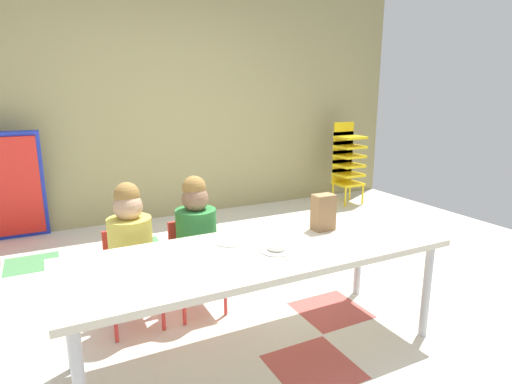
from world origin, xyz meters
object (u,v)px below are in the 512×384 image
(seated_child_near_camera, at_px, (130,242))
(paper_bag_brown, at_px, (323,212))
(seated_child_middle_seat, at_px, (196,232))
(donut_powdered_on_plate, at_px, (277,247))
(paper_plate_near_edge, at_px, (277,250))
(kid_chair_yellow_stack, at_px, (347,159))
(paper_plate_center_table, at_px, (230,241))
(craft_table, at_px, (260,257))

(seated_child_near_camera, bearing_deg, paper_bag_brown, -24.12)
(seated_child_middle_seat, distance_m, donut_powdered_on_plate, 0.70)
(seated_child_near_camera, distance_m, donut_powdered_on_plate, 0.92)
(seated_child_middle_seat, xyz_separation_m, paper_plate_near_edge, (0.22, -0.66, 0.07))
(paper_plate_near_edge, bearing_deg, kid_chair_yellow_stack, 45.14)
(kid_chair_yellow_stack, relative_size, donut_powdered_on_plate, 10.47)
(paper_bag_brown, height_order, donut_powdered_on_plate, paper_bag_brown)
(donut_powdered_on_plate, bearing_deg, paper_plate_center_table, 124.76)
(seated_child_middle_seat, bearing_deg, craft_table, -75.34)
(paper_bag_brown, bearing_deg, paper_plate_near_edge, -157.03)
(seated_child_middle_seat, bearing_deg, paper_bag_brown, -36.24)
(seated_child_near_camera, relative_size, seated_child_middle_seat, 1.00)
(paper_bag_brown, xyz_separation_m, donut_powdered_on_plate, (-0.43, -0.18, -0.09))
(seated_child_middle_seat, distance_m, paper_bag_brown, 0.82)
(seated_child_near_camera, distance_m, kid_chair_yellow_stack, 3.58)
(craft_table, distance_m, paper_bag_brown, 0.53)
(paper_bag_brown, relative_size, paper_plate_near_edge, 1.22)
(craft_table, distance_m, donut_powdered_on_plate, 0.12)
(seated_child_middle_seat, height_order, paper_plate_near_edge, seated_child_middle_seat)
(kid_chair_yellow_stack, xyz_separation_m, paper_bag_brown, (-2.03, -2.28, 0.15))
(craft_table, relative_size, kid_chair_yellow_stack, 1.99)
(craft_table, xyz_separation_m, kid_chair_yellow_stack, (2.52, 2.40, 0.01))
(seated_child_near_camera, xyz_separation_m, paper_bag_brown, (1.06, -0.48, 0.17))
(craft_table, xyz_separation_m, paper_plate_near_edge, (0.07, -0.06, 0.05))
(kid_chair_yellow_stack, bearing_deg, seated_child_middle_seat, -145.96)
(kid_chair_yellow_stack, height_order, paper_bag_brown, kid_chair_yellow_stack)
(paper_bag_brown, xyz_separation_m, paper_plate_near_edge, (-0.43, -0.18, -0.11))
(paper_plate_center_table, distance_m, donut_powdered_on_plate, 0.29)
(seated_child_near_camera, relative_size, kid_chair_yellow_stack, 0.88)
(seated_child_near_camera, xyz_separation_m, seated_child_middle_seat, (0.41, 0.00, 0.00))
(seated_child_near_camera, relative_size, paper_plate_near_edge, 5.10)
(seated_child_near_camera, height_order, paper_bag_brown, seated_child_near_camera)
(craft_table, height_order, seated_child_near_camera, seated_child_near_camera)
(craft_table, distance_m, kid_chair_yellow_stack, 3.48)
(kid_chair_yellow_stack, xyz_separation_m, paper_plate_near_edge, (-2.45, -2.47, 0.04))
(kid_chair_yellow_stack, distance_m, paper_bag_brown, 3.06)
(seated_child_middle_seat, height_order, kid_chair_yellow_stack, kid_chair_yellow_stack)
(donut_powdered_on_plate, bearing_deg, seated_child_middle_seat, 108.67)
(seated_child_near_camera, height_order, seated_child_middle_seat, same)
(paper_plate_near_edge, bearing_deg, seated_child_near_camera, 134.04)
(paper_plate_near_edge, distance_m, paper_plate_center_table, 0.29)
(paper_plate_near_edge, relative_size, paper_plate_center_table, 1.00)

